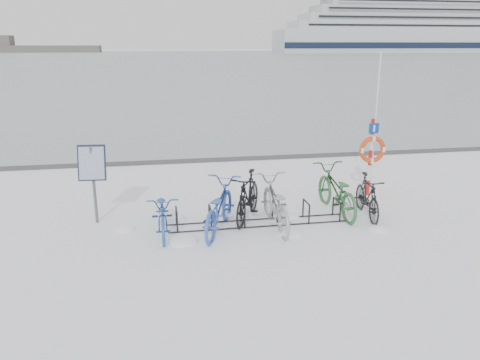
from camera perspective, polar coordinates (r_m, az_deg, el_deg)
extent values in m
plane|color=white|center=(10.40, 2.32, -5.34)|extent=(900.00, 900.00, 0.00)
cube|color=#95A2A9|center=(164.50, -9.73, 14.61)|extent=(400.00, 298.00, 0.02)
cube|color=#3F3F42|center=(15.94, -2.24, 2.50)|extent=(400.00, 0.25, 0.10)
cylinder|color=black|center=(9.90, -7.66, -5.24)|extent=(0.04, 0.04, 0.44)
cylinder|color=black|center=(10.32, -7.78, -4.36)|extent=(0.04, 0.04, 0.44)
cylinder|color=black|center=(10.03, -7.77, -3.62)|extent=(0.04, 0.44, 0.04)
cylinder|color=black|center=(9.95, -3.50, -5.01)|extent=(0.04, 0.04, 0.44)
cylinder|color=black|center=(10.36, -3.79, -4.14)|extent=(0.04, 0.04, 0.44)
cylinder|color=black|center=(10.08, -3.67, -3.40)|extent=(0.04, 0.44, 0.04)
cylinder|color=black|center=(10.05, 0.59, -4.76)|extent=(0.04, 0.04, 0.44)
cylinder|color=black|center=(10.46, 0.14, -3.91)|extent=(0.04, 0.04, 0.44)
cylinder|color=black|center=(10.18, 0.36, -3.17)|extent=(0.04, 0.44, 0.04)
cylinder|color=black|center=(10.20, 4.58, -4.49)|extent=(0.04, 0.04, 0.44)
cylinder|color=black|center=(10.60, 3.98, -3.67)|extent=(0.04, 0.04, 0.44)
cylinder|color=black|center=(10.33, 4.30, -2.93)|extent=(0.04, 0.44, 0.04)
cylinder|color=black|center=(10.40, 8.43, -4.21)|extent=(0.04, 0.04, 0.44)
cylinder|color=black|center=(10.79, 7.70, -3.41)|extent=(0.04, 0.04, 0.44)
cylinder|color=black|center=(10.53, 8.10, -2.68)|extent=(0.04, 0.44, 0.04)
cylinder|color=black|center=(10.65, 12.12, -3.92)|extent=(0.04, 0.04, 0.44)
cylinder|color=black|center=(11.03, 11.27, -3.16)|extent=(0.04, 0.04, 0.44)
cylinder|color=black|center=(10.77, 11.75, -2.43)|extent=(0.04, 0.44, 0.04)
cylinder|color=black|center=(10.20, 2.58, -5.68)|extent=(4.00, 0.03, 0.03)
cylinder|color=black|center=(10.60, 2.06, -4.81)|extent=(4.00, 0.03, 0.03)
cylinder|color=#595B5E|center=(10.68, -17.37, -0.66)|extent=(0.07, 0.07, 1.71)
cube|color=black|center=(10.52, -17.62, 2.02)|extent=(0.60, 0.27, 0.77)
cube|color=#8C99AD|center=(10.48, -17.65, 1.96)|extent=(0.54, 0.20, 0.69)
cylinder|color=red|center=(12.75, 15.31, -0.87)|extent=(0.09, 0.09, 0.40)
cylinder|color=silver|center=(12.64, 15.44, 0.87)|extent=(0.09, 0.09, 0.40)
cylinder|color=red|center=(12.54, 15.58, 2.65)|extent=(0.09, 0.09, 0.40)
cylinder|color=silver|center=(12.46, 15.72, 4.45)|extent=(0.09, 0.09, 0.40)
cylinder|color=red|center=(12.39, 15.86, 6.28)|extent=(0.09, 0.09, 0.40)
torus|color=#CA3E13|center=(12.42, 15.83, 3.58)|extent=(0.71, 0.12, 0.71)
cube|color=navy|center=(12.32, 16.01, 6.08)|extent=(0.26, 0.03, 0.26)
cylinder|color=silver|center=(12.47, 16.15, 6.40)|extent=(0.03, 0.03, 3.66)
cube|color=silver|center=(252.18, 19.10, 15.66)|extent=(125.12, 23.24, 10.72)
cube|color=black|center=(241.99, 20.42, 15.13)|extent=(125.12, 0.30, 2.68)
cube|color=black|center=(262.48, 17.80, 15.37)|extent=(125.12, 0.30, 2.68)
cube|color=silver|center=(252.33, 19.25, 17.28)|extent=(111.71, 21.45, 3.57)
cube|color=silver|center=(252.67, 19.41, 18.89)|extent=(90.27, 18.77, 3.57)
cube|color=black|center=(242.96, 20.62, 18.08)|extent=(98.31, 0.20, 10.72)
imported|color=#1E4FA0|center=(9.88, -9.38, -3.83)|extent=(0.63, 1.79, 0.94)
imported|color=blue|center=(9.87, -2.65, -3.11)|extent=(1.47, 2.24, 1.11)
imported|color=black|center=(10.51, 0.96, -1.85)|extent=(1.28, 1.91, 1.12)
imported|color=#9A9EA1|center=(10.13, 4.28, -2.65)|extent=(0.73, 2.10, 1.10)
imported|color=#2D6533|center=(11.14, 11.64, -1.10)|extent=(0.82, 2.19, 1.14)
imported|color=black|center=(11.07, 15.27, -1.80)|extent=(0.69, 1.73, 1.01)
ellipsoid|color=white|center=(9.90, 6.08, -6.57)|extent=(0.53, 0.53, 0.19)
ellipsoid|color=white|center=(11.35, 6.13, -3.55)|extent=(0.48, 0.48, 0.17)
ellipsoid|color=white|center=(10.50, 16.51, -5.82)|extent=(0.45, 0.45, 0.16)
ellipsoid|color=white|center=(10.86, -1.82, -4.38)|extent=(0.43, 0.43, 0.15)
ellipsoid|color=white|center=(10.36, -13.72, -5.89)|extent=(0.43, 0.43, 0.15)
ellipsoid|color=white|center=(10.90, 6.29, -4.41)|extent=(0.40, 0.40, 0.14)
ellipsoid|color=white|center=(11.69, 15.53, -3.47)|extent=(0.50, 0.50, 0.17)
ellipsoid|color=white|center=(9.57, -6.96, -7.43)|extent=(0.64, 0.64, 0.22)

